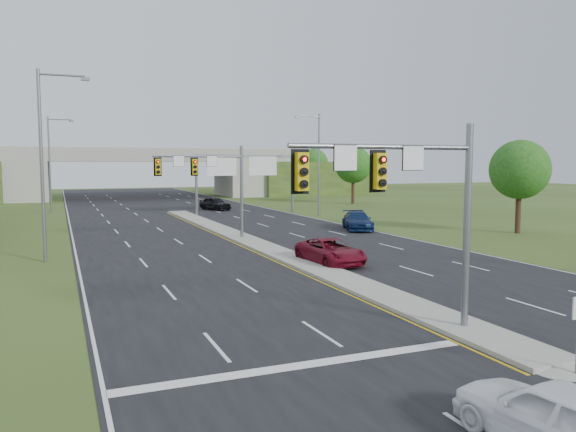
# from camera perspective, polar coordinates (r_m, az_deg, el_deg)

# --- Properties ---
(ground) EXTENTS (240.00, 240.00, 0.00)m
(ground) POSITION_cam_1_polar(r_m,az_deg,el_deg) (20.45, 17.44, -11.03)
(ground) COLOR #334418
(ground) RESTS_ON ground
(road) EXTENTS (24.00, 160.00, 0.02)m
(road) POSITION_cam_1_polar(r_m,az_deg,el_deg) (51.91, -8.04, -0.97)
(road) COLOR black
(road) RESTS_ON ground
(median) EXTENTS (2.00, 54.00, 0.16)m
(median) POSITION_cam_1_polar(r_m,az_deg,el_deg) (40.47, -3.84, -2.59)
(median) COLOR gray
(median) RESTS_ON road
(median_nose) EXTENTS (2.00, 2.00, 0.16)m
(median_nose) POSITION_cam_1_polar(r_m,az_deg,el_deg) (17.69, 25.98, -13.60)
(median_nose) COLOR gray
(median_nose) RESTS_ON road
(lane_markings) EXTENTS (23.72, 160.00, 0.01)m
(lane_markings) POSITION_cam_1_polar(r_m,az_deg,el_deg) (45.91, -6.89, -1.76)
(lane_markings) COLOR gold
(lane_markings) RESTS_ON road
(signal_mast_near) EXTENTS (6.62, 0.60, 7.00)m
(signal_mast_near) POSITION_cam_1_polar(r_m,az_deg,el_deg) (18.24, 12.52, 2.22)
(signal_mast_near) COLOR slate
(signal_mast_near) RESTS_ON ground
(signal_mast_far) EXTENTS (6.62, 0.60, 7.00)m
(signal_mast_far) POSITION_cam_1_polar(r_m,az_deg,el_deg) (41.29, -7.72, 3.98)
(signal_mast_far) COLOR slate
(signal_mast_far) RESTS_ON ground
(sign_gantry) EXTENTS (11.58, 0.44, 6.67)m
(sign_gantry) POSITION_cam_1_polar(r_m,az_deg,el_deg) (62.99, -4.42, 4.94)
(sign_gantry) COLOR slate
(sign_gantry) RESTS_ON ground
(overpass) EXTENTS (80.00, 14.00, 8.10)m
(overpass) POSITION_cam_1_polar(r_m,az_deg,el_deg) (95.89, -14.73, 3.91)
(overpass) COLOR gray
(overpass) RESTS_ON ground
(lightpole_l_mid) EXTENTS (2.85, 0.25, 11.00)m
(lightpole_l_mid) POSITION_cam_1_polar(r_m,az_deg,el_deg) (35.03, -23.44, 5.60)
(lightpole_l_mid) COLOR slate
(lightpole_l_mid) RESTS_ON ground
(lightpole_l_far) EXTENTS (2.85, 0.25, 11.00)m
(lightpole_l_far) POSITION_cam_1_polar(r_m,az_deg,el_deg) (70.03, -22.91, 5.28)
(lightpole_l_far) COLOR slate
(lightpole_l_far) RESTS_ON ground
(lightpole_r_far) EXTENTS (2.85, 0.25, 11.00)m
(lightpole_r_far) POSITION_cam_1_polar(r_m,az_deg,el_deg) (60.84, 2.98, 5.75)
(lightpole_r_far) COLOR slate
(lightpole_r_far) RESTS_ON ground
(tree_r_near) EXTENTS (4.80, 4.80, 7.60)m
(tree_r_near) POSITION_cam_1_polar(r_m,az_deg,el_deg) (49.28, 22.48, 4.36)
(tree_r_near) COLOR #382316
(tree_r_near) RESTS_ON ground
(tree_r_mid) EXTENTS (5.20, 5.20, 8.12)m
(tree_r_mid) POSITION_cam_1_polar(r_m,az_deg,el_deg) (79.99, 6.64, 5.19)
(tree_r_mid) COLOR #382316
(tree_r_mid) RESTS_ON ground
(tree_back_c) EXTENTS (5.60, 5.60, 8.32)m
(tree_back_c) POSITION_cam_1_polar(r_m,az_deg,el_deg) (115.02, -3.72, 5.26)
(tree_back_c) COLOR #382316
(tree_back_c) RESTS_ON ground
(tree_back_d) EXTENTS (6.00, 6.00, 8.85)m
(tree_back_d) POSITION_cam_1_polar(r_m,az_deg,el_deg) (120.22, 2.65, 5.42)
(tree_back_d) COLOR #382316
(tree_back_d) RESTS_ON ground
(car_white) EXTENTS (2.21, 4.49, 1.47)m
(car_white) POSITION_cam_1_polar(r_m,az_deg,el_deg) (12.76, 25.62, -17.91)
(car_white) COLOR white
(car_white) RESTS_ON road
(car_far_a) EXTENTS (2.68, 5.24, 1.42)m
(car_far_a) POSITION_cam_1_polar(r_m,az_deg,el_deg) (31.94, 4.34, -3.58)
(car_far_a) COLOR maroon
(car_far_a) RESTS_ON road
(car_far_b) EXTENTS (3.86, 5.73, 1.54)m
(car_far_b) POSITION_cam_1_polar(r_m,az_deg,el_deg) (48.45, 7.07, -0.48)
(car_far_b) COLOR #0B1D44
(car_far_b) RESTS_ON road
(car_far_c) EXTENTS (3.45, 5.08, 1.60)m
(car_far_c) POSITION_cam_1_polar(r_m,az_deg,el_deg) (69.08, -7.43, 1.28)
(car_far_c) COLOR black
(car_far_c) RESTS_ON road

